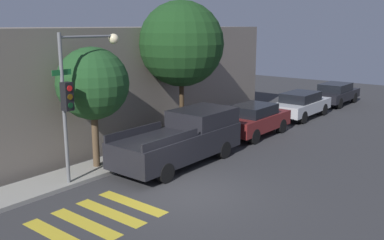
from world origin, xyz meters
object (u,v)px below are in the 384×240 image
Objects in this scene: sedan_middle at (301,104)px; sedan_far_end at (335,93)px; tree_midblock at (181,44)px; pickup_truck at (183,138)px; sedan_near_corner at (254,119)px; tree_near_corner at (93,84)px; traffic_light_pole at (78,84)px.

sedan_far_end is at bearing 0.00° from sedan_middle.
pickup_truck is at bearing -138.81° from tree_midblock.
pickup_truck is at bearing -180.00° from sedan_middle.
tree_near_corner is at bearing 166.14° from sedan_near_corner.
tree_near_corner reaches higher than sedan_near_corner.
sedan_near_corner is at bearing -180.00° from sedan_far_end.
traffic_light_pole is 1.33m from tree_near_corner.
sedan_near_corner is (9.08, -1.27, -2.57)m from traffic_light_pole.
sedan_far_end is at bearing -3.68° from traffic_light_pole.
tree_midblock is (2.24, 1.96, 3.45)m from pickup_truck.
traffic_light_pole reaches higher than sedan_near_corner.
sedan_middle is at bearing -5.05° from traffic_light_pole.
tree_midblock reaches higher than tree_near_corner.
sedan_near_corner is 8.53m from tree_near_corner.
tree_near_corner is at bearing 171.56° from sedan_middle.
tree_midblock is at bearing 147.23° from sedan_near_corner.
tree_midblock is (4.90, 0.00, 1.23)m from tree_near_corner.
sedan_near_corner is at bearing -32.77° from tree_midblock.
pickup_truck is 1.25× the size of tree_near_corner.
sedan_middle is 13.59m from tree_near_corner.
sedan_far_end is (15.95, 0.00, -0.22)m from pickup_truck.
pickup_truck is at bearing -180.00° from sedan_near_corner.
pickup_truck reaches higher than sedan_middle.
tree_near_corner is (-18.61, 1.96, 2.44)m from sedan_far_end.
traffic_light_pole is at bearing 172.04° from sedan_near_corner.
traffic_light_pole is at bearing -148.38° from tree_near_corner.
sedan_middle is at bearing 0.00° from sedan_near_corner.
pickup_truck is 15.95m from sedan_far_end.
sedan_near_corner is 0.67× the size of tree_midblock.
traffic_light_pole is 4.66m from pickup_truck.
traffic_light_pole is 19.94m from sedan_far_end.
pickup_truck is 0.89× the size of tree_midblock.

